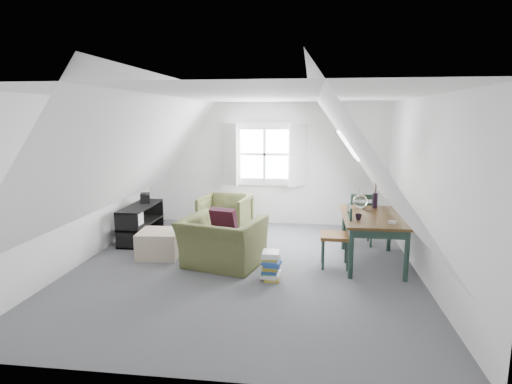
# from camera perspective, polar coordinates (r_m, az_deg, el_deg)

# --- Properties ---
(floor) EXTENTS (5.50, 5.50, 0.00)m
(floor) POSITION_cam_1_polar(r_m,az_deg,el_deg) (6.45, -1.56, -10.08)
(floor) COLOR #4F4F54
(floor) RESTS_ON ground
(ceiling) EXTENTS (5.50, 5.50, 0.00)m
(ceiling) POSITION_cam_1_polar(r_m,az_deg,el_deg) (6.06, -1.68, 12.69)
(ceiling) COLOR white
(ceiling) RESTS_ON wall_back
(wall_back) EXTENTS (5.00, 0.00, 5.00)m
(wall_back) POSITION_cam_1_polar(r_m,az_deg,el_deg) (8.84, 1.16, 3.79)
(wall_back) COLOR silver
(wall_back) RESTS_ON ground
(wall_front) EXTENTS (5.00, 0.00, 5.00)m
(wall_front) POSITION_cam_1_polar(r_m,az_deg,el_deg) (3.51, -8.67, -6.25)
(wall_front) COLOR silver
(wall_front) RESTS_ON ground
(wall_left) EXTENTS (0.00, 5.50, 5.50)m
(wall_left) POSITION_cam_1_polar(r_m,az_deg,el_deg) (6.97, -22.37, 1.29)
(wall_left) COLOR silver
(wall_left) RESTS_ON ground
(wall_right) EXTENTS (0.00, 5.50, 5.50)m
(wall_right) POSITION_cam_1_polar(r_m,az_deg,el_deg) (6.26, 21.63, 0.40)
(wall_right) COLOR silver
(wall_right) RESTS_ON ground
(slope_left) EXTENTS (3.19, 5.50, 4.48)m
(slope_left) POSITION_cam_1_polar(r_m,az_deg,el_deg) (6.50, -15.34, 5.77)
(slope_left) COLOR white
(slope_left) RESTS_ON wall_left
(slope_right) EXTENTS (3.19, 5.50, 4.48)m
(slope_right) POSITION_cam_1_polar(r_m,az_deg,el_deg) (6.03, 13.14, 5.54)
(slope_right) COLOR white
(slope_right) RESTS_ON wall_right
(dormer_window) EXTENTS (1.71, 0.35, 1.30)m
(dormer_window) POSITION_cam_1_polar(r_m,az_deg,el_deg) (8.74, 1.11, 5.04)
(dormer_window) COLOR white
(dormer_window) RESTS_ON wall_back
(skylight) EXTENTS (0.35, 0.75, 0.47)m
(skylight) POSITION_cam_1_polar(r_m,az_deg,el_deg) (7.32, 12.14, 6.12)
(skylight) COLOR white
(skylight) RESTS_ON slope_right
(armchair_near) EXTENTS (1.35, 1.25, 0.74)m
(armchair_near) POSITION_cam_1_polar(r_m,az_deg,el_deg) (6.56, -4.50, -9.76)
(armchair_near) COLOR #4A4D28
(armchair_near) RESTS_ON floor
(armchair_far) EXTENTS (0.96, 0.98, 0.79)m
(armchair_far) POSITION_cam_1_polar(r_m,az_deg,el_deg) (8.05, -4.08, -5.95)
(armchair_far) COLOR #4A4D28
(armchair_far) RESTS_ON floor
(throw_pillow) EXTENTS (0.44, 0.32, 0.41)m
(throw_pillow) POSITION_cam_1_polar(r_m,az_deg,el_deg) (6.51, -4.31, -3.84)
(throw_pillow) COLOR #360E1E
(throw_pillow) RESTS_ON armchair_near
(ottoman) EXTENTS (0.68, 0.68, 0.42)m
(ottoman) POSITION_cam_1_polar(r_m,az_deg,el_deg) (7.07, -12.73, -6.73)
(ottoman) COLOR tan
(ottoman) RESTS_ON floor
(dining_table) EXTENTS (0.90, 1.50, 0.75)m
(dining_table) POSITION_cam_1_polar(r_m,az_deg,el_deg) (6.69, 15.32, -3.88)
(dining_table) COLOR #372310
(dining_table) RESTS_ON floor
(demijohn) EXTENTS (0.24, 0.24, 0.33)m
(demijohn) POSITION_cam_1_polar(r_m,az_deg,el_deg) (7.05, 13.71, -1.13)
(demijohn) COLOR silver
(demijohn) RESTS_ON dining_table
(vase_twigs) EXTENTS (0.08, 0.09, 0.62)m
(vase_twigs) POSITION_cam_1_polar(r_m,az_deg,el_deg) (7.18, 15.61, -1.00)
(vase_twigs) COLOR black
(vase_twigs) RESTS_ON dining_table
(cup) EXTENTS (0.12, 0.12, 0.09)m
(cup) POSITION_cam_1_polar(r_m,az_deg,el_deg) (6.34, 13.49, -3.64)
(cup) COLOR black
(cup) RESTS_ON dining_table
(paper_box) EXTENTS (0.12, 0.10, 0.04)m
(paper_box) POSITION_cam_1_polar(r_m,az_deg,el_deg) (6.26, 17.74, -3.86)
(paper_box) COLOR white
(paper_box) RESTS_ON dining_table
(dining_chair_far) EXTENTS (0.44, 0.44, 0.93)m
(dining_chair_far) POSITION_cam_1_polar(r_m,az_deg,el_deg) (7.65, 13.74, -3.34)
(dining_chair_far) COLOR brown
(dining_chair_far) RESTS_ON floor
(dining_chair_near) EXTENTS (0.44, 0.44, 0.93)m
(dining_chair_near) POSITION_cam_1_polar(r_m,az_deg,el_deg) (6.48, 10.86, -5.65)
(dining_chair_near) COLOR brown
(dining_chair_near) RESTS_ON floor
(media_shelf) EXTENTS (0.41, 1.24, 0.64)m
(media_shelf) POSITION_cam_1_polar(r_m,az_deg,el_deg) (8.03, -15.20, -4.22)
(media_shelf) COLOR black
(media_shelf) RESTS_ON floor
(electronics_box) EXTENTS (0.24, 0.28, 0.19)m
(electronics_box) POSITION_cam_1_polar(r_m,az_deg,el_deg) (8.20, -14.57, -0.81)
(electronics_box) COLOR black
(electronics_box) RESTS_ON media_shelf
(magazine_stack) EXTENTS (0.29, 0.35, 0.39)m
(magazine_stack) POSITION_cam_1_polar(r_m,az_deg,el_deg) (5.97, 2.04, -9.79)
(magazine_stack) COLOR #B29933
(magazine_stack) RESTS_ON floor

